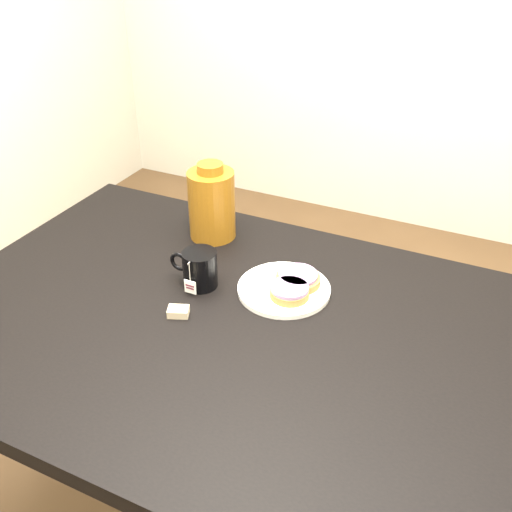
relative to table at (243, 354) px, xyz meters
The scene contains 7 objects.
table is the anchor object (origin of this frame).
plate 0.18m from the table, 77.71° to the left, with size 0.21×0.21×0.02m.
bagel_back 0.21m from the table, 72.80° to the left, with size 0.14×0.14×0.03m.
bagel_front 0.17m from the table, 64.73° to the left, with size 0.09×0.09×0.03m.
mug 0.22m from the table, 150.45° to the left, with size 0.12×0.09×0.09m.
teabag_pouch 0.17m from the table, 167.38° to the right, with size 0.04×0.03×0.02m, color #C6B793.
bagel_package 0.43m from the table, 128.33° to the left, with size 0.13×0.13×0.21m.
Camera 1 is at (0.43, -0.85, 1.52)m, focal length 40.00 mm.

